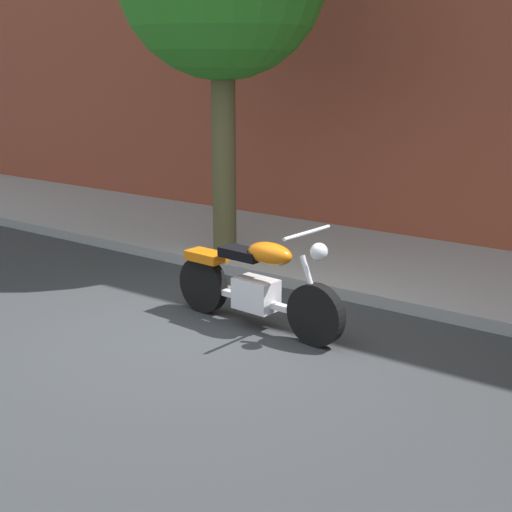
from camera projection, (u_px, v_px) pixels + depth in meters
The scene contains 3 objects.
ground_plane at pixel (204, 333), 7.34m from camera, with size 60.00×60.00×0.00m, color #303335.
sidewalk at pixel (356, 260), 9.76m from camera, with size 23.57×2.84×0.14m, color #979797.
motorcycle at pixel (256, 285), 7.38m from camera, with size 2.12×0.70×1.11m.
Camera 1 is at (4.53, -5.22, 2.66)m, focal length 51.09 mm.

